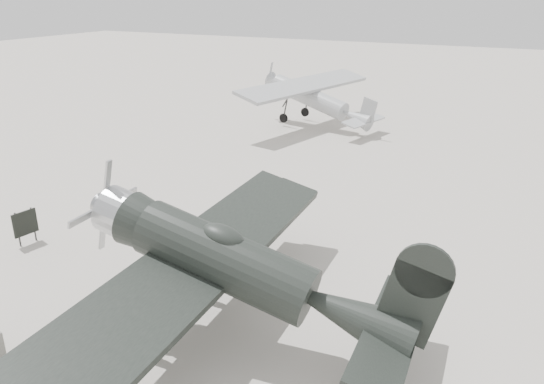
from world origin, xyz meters
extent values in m
plane|color=#ACA499|center=(0.00, 0.00, 0.00)|extent=(160.00, 160.00, 0.00)
cylinder|color=black|center=(1.47, -3.64, 2.32)|extent=(4.84, 1.75, 1.52)
cone|color=black|center=(5.05, -3.46, 2.38)|extent=(2.89, 1.55, 1.41)
cylinder|color=#B0B2B5|center=(-1.83, -3.80, 2.32)|extent=(1.04, 1.39, 1.35)
cone|color=#B0B2B5|center=(-2.48, -3.83, 2.32)|extent=(0.41, 0.63, 0.61)
cube|color=#B0B2B5|center=(-2.41, -3.83, 2.32)|extent=(0.07, 0.20, 2.82)
ellipsoid|color=black|center=(1.26, -3.65, 3.00)|extent=(1.23, 0.80, 0.50)
cube|color=black|center=(0.71, -3.67, 1.94)|extent=(2.92, 13.12, 0.24)
cube|color=black|center=(5.92, -3.42, 2.43)|extent=(1.42, 4.61, 0.11)
cube|color=black|center=(6.08, -3.41, 3.36)|extent=(1.31, 0.17, 1.95)
cylinder|color=black|center=(0.35, -5.16, 0.46)|extent=(0.75, 0.21, 0.74)
cylinder|color=black|center=(0.21, -2.23, 0.46)|extent=(0.75, 0.21, 0.74)
cylinder|color=#333333|center=(0.35, -5.16, 1.18)|extent=(0.13, 0.13, 1.52)
cylinder|color=#333333|center=(0.21, -2.23, 1.18)|extent=(0.13, 0.13, 1.52)
cylinder|color=black|center=(6.19, -3.40, 1.91)|extent=(0.24, 0.10, 0.24)
cylinder|color=#A2A5A8|center=(-5.77, 19.51, 2.01)|extent=(5.94, 2.61, 1.23)
cone|color=#A2A5A8|center=(-1.97, 18.56, 2.01)|extent=(2.22, 1.57, 1.12)
cone|color=#A2A5A8|center=(-8.92, 20.30, 2.01)|extent=(0.93, 1.29, 1.16)
cube|color=#A2A5A8|center=(-9.35, 20.41, 2.01)|extent=(0.09, 0.17, 2.46)
cube|color=#A2A5A8|center=(-6.20, 19.62, 2.70)|extent=(5.05, 12.45, 0.20)
cube|color=#A2A5A8|center=(-1.43, 18.42, 2.07)|extent=(1.90, 3.93, 0.09)
cube|color=#A2A5A8|center=(-1.32, 18.40, 2.79)|extent=(1.00, 0.33, 1.45)
cylinder|color=black|center=(-6.94, 18.53, 0.31)|extent=(0.65, 0.30, 0.63)
cylinder|color=black|center=(-6.34, 20.92, 0.31)|extent=(0.65, 0.30, 0.63)
cylinder|color=#333333|center=(-6.94, 18.53, 0.95)|extent=(0.12, 0.12, 1.34)
cylinder|color=#333333|center=(-6.34, 20.92, 0.95)|extent=(0.12, 0.12, 1.34)
cylinder|color=black|center=(-1.21, 18.37, 1.67)|extent=(0.21, 0.12, 0.20)
cylinder|color=#333333|center=(-8.27, -2.31, 0.67)|extent=(0.07, 0.07, 1.35)
cylinder|color=#333333|center=(-8.16, -1.69, 0.67)|extent=(0.07, 0.07, 1.35)
cube|color=black|center=(-8.21, -2.00, 0.83)|extent=(0.23, 0.93, 0.93)
cube|color=beige|center=(-8.25, -1.99, 0.88)|extent=(0.14, 0.71, 0.19)
camera|label=1|loc=(7.92, -13.99, 8.98)|focal=35.00mm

